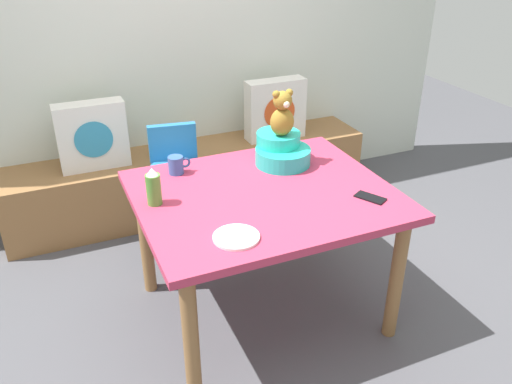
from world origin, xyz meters
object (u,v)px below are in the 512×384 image
book_stack (168,148)px  cell_phone (370,198)px  highchair (177,172)px  ketchup_bottle (154,187)px  infant_seat_teal (281,150)px  coffee_mug (176,165)px  pillow_floral_left (92,136)px  teddy_bear (282,114)px  dinner_plate_near (236,237)px  pillow_floral_right (275,109)px  dining_table (264,209)px

book_stack → cell_phone: 1.66m
highchair → ketchup_bottle: bearing=-111.9°
book_stack → infant_seat_teal: (0.39, -0.99, 0.31)m
book_stack → coffee_mug: bearing=-101.0°
pillow_floral_left → highchair: 0.62m
coffee_mug → cell_phone: bearing=-39.4°
teddy_bear → coffee_mug: bearing=170.4°
book_stack → infant_seat_teal: infant_seat_teal is taller
dinner_plate_near → pillow_floral_right: bearing=59.6°
infant_seat_teal → cell_phone: bearing=-68.6°
pillow_floral_right → coffee_mug: pillow_floral_right is taller
book_stack → teddy_bear: bearing=-68.6°
book_stack → dinner_plate_near: 1.63m
dining_table → teddy_bear: 0.52m
dining_table → teddy_bear: teddy_bear is taller
cell_phone → coffee_mug: bearing=111.7°
ketchup_bottle → dinner_plate_near: (0.24, -0.43, -0.08)m
infant_seat_teal → dinner_plate_near: (-0.51, -0.61, -0.07)m
pillow_floral_left → pillow_floral_right: size_ratio=1.00×
infant_seat_teal → dining_table: bearing=-129.2°
pillow_floral_right → highchair: bearing=-154.5°
highchair → teddy_bear: 0.87m
pillow_floral_left → highchair: size_ratio=0.56×
book_stack → dining_table: bearing=-82.7°
pillow_floral_left → coffee_mug: size_ratio=3.67×
highchair → dining_table: bearing=-75.0°
ketchup_bottle → coffee_mug: bearing=56.5°
highchair → dinner_plate_near: (-0.05, -1.17, 0.22)m
ketchup_bottle → infant_seat_teal: bearing=13.9°
dining_table → highchair: size_ratio=1.57×
teddy_bear → ketchup_bottle: teddy_bear is taller
highchair → ketchup_bottle: 0.85m
dining_table → coffee_mug: (-0.34, 0.37, 0.15)m
dining_table → cell_phone: cell_phone is taller
ketchup_bottle → cell_phone: size_ratio=1.28×
infant_seat_teal → dinner_plate_near: size_ratio=1.65×
highchair → infant_seat_teal: 0.77m
pillow_floral_right → infant_seat_teal: size_ratio=1.33×
book_stack → pillow_floral_left: bearing=-177.6°
pillow_floral_left → teddy_bear: (0.88, -0.97, 0.34)m
pillow_floral_right → dinner_plate_near: pillow_floral_right is taller
coffee_mug → dinner_plate_near: 0.71m
pillow_floral_left → highchair: (0.43, -0.42, -0.16)m
ketchup_bottle → cell_phone: 1.03m
cell_phone → infant_seat_teal: bearing=82.5°
pillow_floral_right → book_stack: size_ratio=2.20×
pillow_floral_left → cell_phone: 1.87m
highchair → ketchup_bottle: (-0.30, -0.74, 0.31)m
pillow_floral_right → dining_table: 1.41m
teddy_bear → ketchup_bottle: 0.79m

